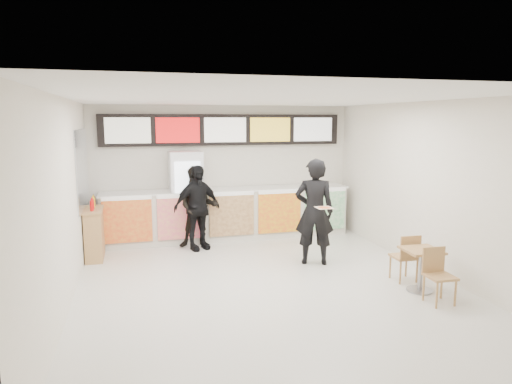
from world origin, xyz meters
name	(u,v)px	position (x,y,z in m)	size (l,w,h in m)	color
floor	(267,285)	(0.00, 0.00, 0.00)	(7.00, 7.00, 0.00)	beige
ceiling	(268,98)	(0.00, 0.00, 3.00)	(7.00, 7.00, 0.00)	white
wall_back	(224,171)	(0.00, 3.50, 1.50)	(6.00, 6.00, 0.00)	silver
wall_left	(64,204)	(-3.00, 0.00, 1.50)	(7.00, 7.00, 0.00)	silver
wall_right	(431,187)	(3.00, 0.00, 1.50)	(7.00, 7.00, 0.00)	silver
service_counter	(228,214)	(0.00, 3.09, 0.57)	(5.56, 0.77, 1.14)	silver
menu_board	(225,130)	(0.00, 3.41, 2.45)	(5.50, 0.14, 0.70)	black
drinks_fridge	(186,197)	(-0.93, 3.11, 1.00)	(0.70, 0.67, 2.00)	white
mirror_panel	(82,168)	(-2.99, 2.45, 1.75)	(0.01, 2.00, 1.50)	#B2B7BF
customer_main	(314,212)	(1.17, 0.87, 0.99)	(0.72, 0.47, 1.98)	black
customer_left	(198,207)	(-0.75, 2.55, 0.86)	(0.84, 0.65, 1.73)	black
customer_mid	(197,208)	(-0.80, 2.39, 0.88)	(1.03, 0.43, 1.76)	black
pizza_slice	(324,207)	(1.17, 0.42, 1.16)	(0.36, 0.36, 0.02)	beige
cafe_table	(421,262)	(2.25, -0.88, 0.47)	(0.57, 1.40, 0.81)	tan
condiment_ledge	(94,233)	(-2.82, 2.27, 0.50)	(0.36, 0.88, 1.17)	tan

